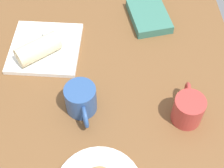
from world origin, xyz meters
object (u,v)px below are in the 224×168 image
object	(u,v)px
second_mug	(81,100)
square_plate	(45,48)
book_stack	(149,16)
coffee_mug	(188,109)
sauce_cup	(51,33)
breakfast_wrap	(38,49)

from	to	relation	value
second_mug	square_plate	bearing A→B (deg)	26.93
book_stack	coffee_mug	distance (cm)	43.25
coffee_mug	second_mug	size ratio (longest dim) A/B	0.97
sauce_cup	breakfast_wrap	world-z (taller)	breakfast_wrap
sauce_cup	second_mug	bearing A→B (deg)	-160.10
book_stack	second_mug	bearing A→B (deg)	146.61
square_plate	second_mug	xyz separation A→B (cm)	(-24.91, -12.65, 3.99)
square_plate	sauce_cup	xyz separation A→B (cm)	(5.01, -1.82, 1.92)
sauce_cup	coffee_mug	bearing A→B (deg)	-129.60
breakfast_wrap	coffee_mug	world-z (taller)	coffee_mug
square_plate	second_mug	size ratio (longest dim) A/B	1.66
square_plate	book_stack	size ratio (longest dim) A/B	1.18
coffee_mug	book_stack	bearing A→B (deg)	8.11
square_plate	book_stack	distance (cm)	39.87
sauce_cup	book_stack	bearing A→B (deg)	-77.38
breakfast_wrap	second_mug	xyz separation A→B (cm)	(-20.90, -14.11, -0.03)
square_plate	book_stack	bearing A→B (deg)	-70.90
coffee_mug	second_mug	bearing A→B (deg)	81.29
square_plate	breakfast_wrap	bearing A→B (deg)	160.03
sauce_cup	breakfast_wrap	xyz separation A→B (cm)	(-9.03, 3.28, 2.09)
breakfast_wrap	coffee_mug	distance (cm)	51.98
sauce_cup	breakfast_wrap	size ratio (longest dim) A/B	0.37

